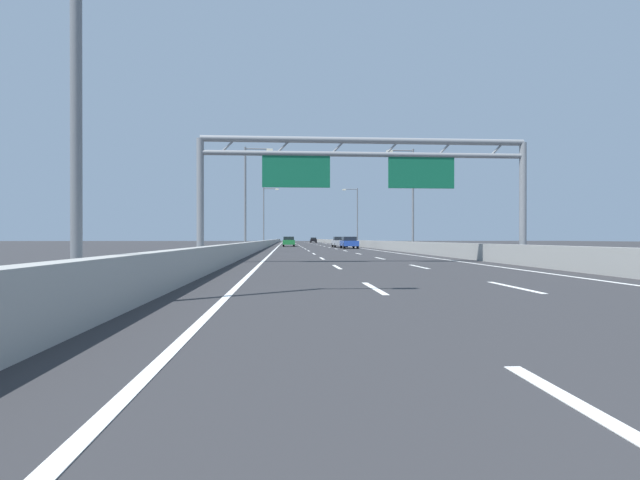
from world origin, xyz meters
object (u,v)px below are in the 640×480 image
Objects in this scene: green_car at (289,242)px; blue_car at (349,242)px; streetlamp_left_mid at (248,192)px; silver_car at (340,242)px; streetlamp_left_far at (265,213)px; streetlamp_right_mid at (410,193)px; black_car at (313,240)px; sign_gantry at (364,168)px; streetlamp_left_near at (90,5)px; streetlamp_right_far at (356,213)px.

green_car reaches higher than blue_car.
silver_car is at bearing 64.78° from streetlamp_left_mid.
blue_car is (11.05, 14.29, -4.65)m from streetlamp_left_mid.
streetlamp_left_mid is at bearing -90.00° from streetlamp_left_far.
streetlamp_right_mid reaches higher than black_car.
green_car reaches higher than silver_car.
streetlamp_left_mid is (-7.40, 20.08, 0.57)m from sign_gantry.
streetlamp_right_far is (14.93, 71.51, 0.00)m from streetlamp_left_near.
black_car is at bearing 89.87° from silver_car.
green_car is 9.12m from silver_car.
streetlamp_right_far reaches higher than silver_car.
streetlamp_left_mid is 2.03× the size of black_car.
sign_gantry is 43.42m from silver_car.
blue_car is (3.65, 34.38, -4.08)m from sign_gantry.
sign_gantry is 21.41m from streetlamp_left_mid.
streetlamp_left_far is (0.00, 35.76, 0.00)m from streetlamp_left_mid.
black_car is (3.60, 112.63, -4.08)m from sign_gantry.
streetlamp_right_far is 57.12m from black_car.
green_car is at bearing 82.45° from streetlamp_left_mid.
streetlamp_left_far is at bearing 90.00° from streetlamp_left_mid.
streetlamp_right_far is at bearing 0.00° from streetlamp_left_far.
streetlamp_right_mid is at bearing -79.91° from silver_car.
sign_gantry is 56.33m from streetlamp_left_far.
streetlamp_left_far reaches higher than sign_gantry.
streetlamp_right_mid reaches higher than blue_car.
streetlamp_left_mid is at bearing 90.00° from streetlamp_left_near.
streetlamp_left_mid is 1.00× the size of streetlamp_left_far.
sign_gantry reaches higher than silver_car.
streetlamp_right_mid is at bearing -90.00° from streetlamp_right_far.
green_car is at bearing -96.43° from black_car.
streetlamp_right_far is 2.05× the size of blue_car.
streetlamp_left_near is 59.94m from silver_car.
sign_gantry is 1.77× the size of streetlamp_right_mid.
green_car is at bearing 116.45° from blue_car.
green_car is 0.96× the size of black_car.
streetlamp_left_far reaches higher than black_car.
streetlamp_left_far is 1.00× the size of streetlamp_right_far.
sign_gantry is 3.74× the size of green_car.
streetlamp_left_near is at bearing -100.45° from silver_car.
black_car is at bearing 79.04° from streetlamp_left_far.
green_car is (3.82, 64.58, -4.64)m from streetlamp_left_near.
silver_car is 1.00× the size of blue_car.
streetlamp_left_near is 1.00× the size of streetlamp_left_far.
streetlamp_left_mid is 1.00× the size of streetlamp_right_mid.
streetlamp_right_mid is at bearing -68.92° from green_car.
streetlamp_right_far is 2.05× the size of silver_car.
black_car is at bearing 85.10° from streetlamp_left_near.
streetlamp_right_mid and streetlamp_right_far have the same top height.
black_car is at bearing 93.96° from streetlamp_right_far.
streetlamp_right_mid is 38.75m from streetlamp_left_far.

